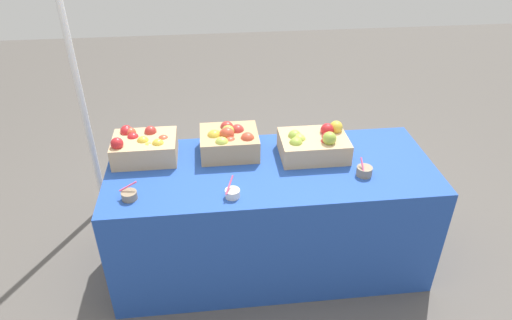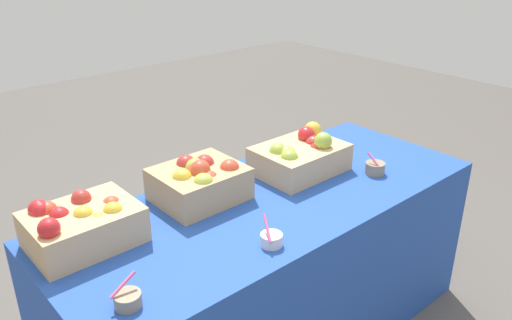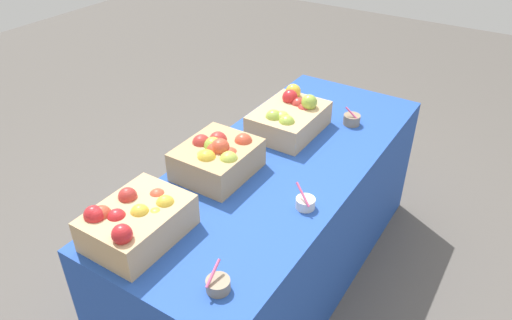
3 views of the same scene
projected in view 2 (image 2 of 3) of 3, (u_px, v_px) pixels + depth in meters
The scene contains 7 objects.
table at pixel (271, 270), 2.30m from camera, with size 1.90×0.76×0.74m, color #234CAD.
apple_crate_left at pixel (81, 224), 1.80m from camera, with size 0.37×0.28×0.19m.
apple_crate_middle at pixel (199, 181), 2.10m from camera, with size 0.34×0.29×0.19m.
apple_crate_right at pixel (301, 156), 2.35m from camera, with size 0.40×0.29×0.19m.
sample_bowl_near at pixel (271, 239), 1.82m from camera, with size 0.08×0.09×0.11m.
sample_bowl_mid at pixel (375, 168), 2.35m from camera, with size 0.09×0.09×0.10m.
sample_bowl_far at pixel (128, 299), 1.52m from camera, with size 0.10×0.08×0.09m.
Camera 2 is at (-1.30, -1.39, 1.76)m, focal length 36.41 mm.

